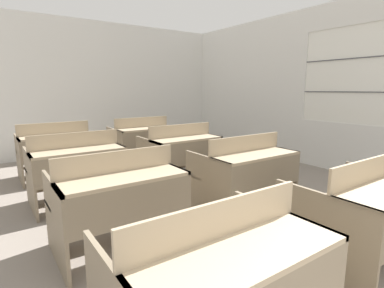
{
  "coord_description": "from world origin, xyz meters",
  "views": [
    {
      "loc": [
        -1.5,
        0.66,
        1.43
      ],
      "look_at": [
        0.51,
        3.57,
        0.77
      ],
      "focal_mm": 28.0,
      "sensor_mm": 36.0,
      "label": 1
    }
  ],
  "objects": [
    {
      "name": "bench_back_right",
      "position": [
        0.9,
        5.8,
        0.47
      ],
      "size": [
        1.06,
        0.8,
        0.9
      ],
      "color": "#83745D",
      "rests_on": "ground_plane"
    },
    {
      "name": "bench_front_right",
      "position": [
        0.89,
        1.72,
        0.47
      ],
      "size": [
        1.06,
        0.8,
        0.9
      ],
      "color": "#7A6B54",
      "rests_on": "ground_plane"
    },
    {
      "name": "bench_second_right",
      "position": [
        0.92,
        3.09,
        0.47
      ],
      "size": [
        1.06,
        0.8,
        0.9
      ],
      "color": "#7F7059",
      "rests_on": "ground_plane"
    },
    {
      "name": "bench_third_left",
      "position": [
        -0.63,
        4.45,
        0.47
      ],
      "size": [
        1.06,
        0.8,
        0.9
      ],
      "color": "#81715A",
      "rests_on": "ground_plane"
    },
    {
      "name": "bench_front_left",
      "position": [
        -0.62,
        1.7,
        0.47
      ],
      "size": [
        1.06,
        0.8,
        0.9
      ],
      "color": "#81725B",
      "rests_on": "ground_plane"
    },
    {
      "name": "wall_right_with_window",
      "position": [
        3.51,
        3.72,
        1.42
      ],
      "size": [
        0.06,
        7.39,
        2.87
      ],
      "color": "silver",
      "rests_on": "ground_plane"
    },
    {
      "name": "wall_back",
      "position": [
        0.0,
        7.42,
        1.43
      ],
      "size": [
        7.09,
        0.06,
        2.87
      ],
      "color": "silver",
      "rests_on": "ground_plane"
    },
    {
      "name": "bench_third_right",
      "position": [
        0.9,
        4.43,
        0.47
      ],
      "size": [
        1.06,
        0.8,
        0.9
      ],
      "color": "#83745D",
      "rests_on": "ground_plane"
    },
    {
      "name": "bench_back_left",
      "position": [
        -0.62,
        5.79,
        0.47
      ],
      "size": [
        1.06,
        0.8,
        0.9
      ],
      "color": "#82735C",
      "rests_on": "ground_plane"
    },
    {
      "name": "bench_second_left",
      "position": [
        -0.61,
        3.09,
        0.47
      ],
      "size": [
        1.06,
        0.8,
        0.9
      ],
      "color": "#80715A",
      "rests_on": "ground_plane"
    }
  ]
}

